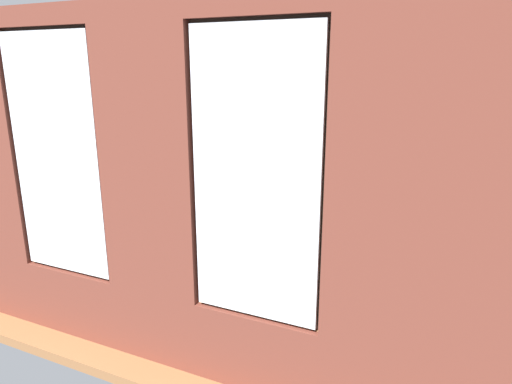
{
  "coord_description": "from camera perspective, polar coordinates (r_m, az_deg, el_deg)",
  "views": [
    {
      "loc": [
        -2.38,
        5.48,
        2.66
      ],
      "look_at": [
        -0.04,
        0.4,
        1.1
      ],
      "focal_mm": 32.0,
      "sensor_mm": 36.0,
      "label": 1
    }
  ],
  "objects": [
    {
      "name": "potted_plant_near_tv",
      "position": [
        6.53,
        -21.44,
        -4.31
      ],
      "size": [
        0.68,
        0.68,
        1.2
      ],
      "color": "gray",
      "rests_on": "ground_plane"
    },
    {
      "name": "couch_by_window",
      "position": [
        5.27,
        -13.44,
        -11.09
      ],
      "size": [
        1.99,
        0.87,
        0.8
      ],
      "color": "black",
      "rests_on": "ground_plane"
    },
    {
      "name": "cup_ceramic",
      "position": [
        6.5,
        -1.49,
        -4.12
      ],
      "size": [
        0.08,
        0.08,
        0.09
      ],
      "primitive_type": "cylinder",
      "color": "#B23D38",
      "rests_on": "coffee_table"
    },
    {
      "name": "potted_plant_mid_room_small",
      "position": [
        6.68,
        10.82,
        -3.62
      ],
      "size": [
        0.45,
        0.45,
        0.74
      ],
      "color": "#9E5638",
      "rests_on": "ground_plane"
    },
    {
      "name": "remote_silver",
      "position": [
        6.29,
        3.4,
        -5.19
      ],
      "size": [
        0.09,
        0.18,
        0.02
      ],
      "primitive_type": "cube",
      "rotation": [
        0.0,
        0.0,
        3.41
      ],
      "color": "#B2B2B7",
      "rests_on": "coffee_table"
    },
    {
      "name": "couch_left",
      "position": [
        5.52,
        22.51,
        -10.68
      ],
      "size": [
        1.03,
        2.11,
        0.8
      ],
      "rotation": [
        0.0,
        0.0,
        1.49
      ],
      "color": "black",
      "rests_on": "ground_plane"
    },
    {
      "name": "remote_gray",
      "position": [
        6.58,
        1.46,
        -4.23
      ],
      "size": [
        0.14,
        0.16,
        0.02
      ],
      "primitive_type": "cube",
      "rotation": [
        0.0,
        0.0,
        0.67
      ],
      "color": "#59595B",
      "rests_on": "coffee_table"
    },
    {
      "name": "tv_flatscreen",
      "position": [
        7.48,
        -19.1,
        1.53
      ],
      "size": [
        1.12,
        0.2,
        0.75
      ],
      "color": "black",
      "rests_on": "media_console"
    },
    {
      "name": "table_plant_small",
      "position": [
        6.36,
        6.87,
        -3.8
      ],
      "size": [
        0.16,
        0.16,
        0.26
      ],
      "color": "beige",
      "rests_on": "coffee_table"
    },
    {
      "name": "white_wall_right",
      "position": [
        7.62,
        -20.81,
        6.41
      ],
      "size": [
        0.1,
        4.71,
        3.15
      ],
      "primitive_type": "cube",
      "color": "white",
      "rests_on": "ground_plane"
    },
    {
      "name": "papasan_chair",
      "position": [
        7.8,
        0.83,
        -0.99
      ],
      "size": [
        1.06,
        1.06,
        0.68
      ],
      "color": "olive",
      "rests_on": "ground_plane"
    },
    {
      "name": "ground_plane",
      "position": [
        6.56,
        1.14,
        -8.82
      ],
      "size": [
        6.73,
        5.71,
        0.1
      ],
      "primitive_type": "cube",
      "color": "#99663D"
    },
    {
      "name": "potted_plant_foreground_right",
      "position": [
        8.91,
        -8.52,
        3.29
      ],
      "size": [
        0.9,
        0.8,
        1.22
      ],
      "color": "#47423D",
      "rests_on": "ground_plane"
    },
    {
      "name": "potted_plant_corner_near_left",
      "position": [
        7.62,
        24.72,
        -1.84
      ],
      "size": [
        1.18,
        1.15,
        1.05
      ],
      "color": "#9E5638",
      "rests_on": "ground_plane"
    },
    {
      "name": "brick_wall_with_windows",
      "position": [
        4.0,
        -13.1,
        -1.38
      ],
      "size": [
        6.13,
        0.3,
        3.15
      ],
      "color": "brown",
      "rests_on": "ground_plane"
    },
    {
      "name": "potted_plant_corner_far_left",
      "position": [
        4.18,
        23.82,
        -17.44
      ],
      "size": [
        0.72,
        0.76,
        1.23
      ],
      "color": "gray",
      "rests_on": "ground_plane"
    },
    {
      "name": "candle_jar",
      "position": [
        6.41,
        2.77,
        -4.29
      ],
      "size": [
        0.08,
        0.08,
        0.13
      ],
      "primitive_type": "cylinder",
      "color": "#B7333D",
      "rests_on": "coffee_table"
    },
    {
      "name": "potted_plant_between_couches",
      "position": [
        4.48,
        1.76,
        -10.34
      ],
      "size": [
        0.93,
        1.0,
        1.15
      ],
      "color": "#47423D",
      "rests_on": "ground_plane"
    },
    {
      "name": "coffee_table",
      "position": [
        6.45,
        2.76,
        -5.23
      ],
      "size": [
        1.59,
        0.73,
        0.42
      ],
      "color": "tan",
      "rests_on": "ground_plane"
    },
    {
      "name": "media_console",
      "position": [
        7.66,
        -18.67,
        -3.29
      ],
      "size": [
        1.14,
        0.42,
        0.58
      ],
      "primitive_type": "cube",
      "color": "black",
      "rests_on": "ground_plane"
    },
    {
      "name": "potted_plant_by_left_couch",
      "position": [
        6.84,
        19.97,
        -3.76
      ],
      "size": [
        0.5,
        0.5,
        0.73
      ],
      "color": "brown",
      "rests_on": "ground_plane"
    },
    {
      "name": "potted_plant_beside_window_right",
      "position": [
        5.89,
        -24.86,
        -3.16
      ],
      "size": [
        0.95,
        0.94,
        1.44
      ],
      "color": "beige",
      "rests_on": "ground_plane"
    }
  ]
}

